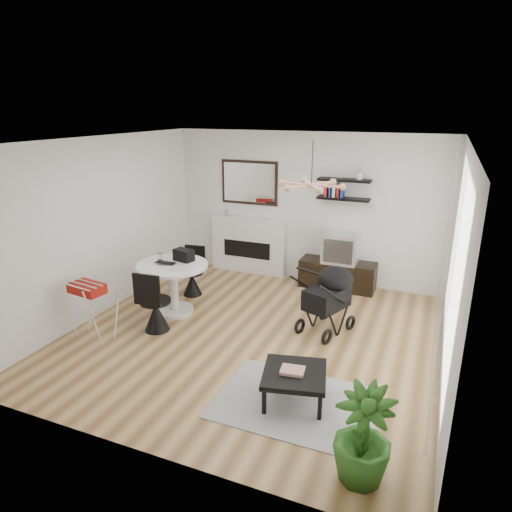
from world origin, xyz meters
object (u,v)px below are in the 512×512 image
at_px(dining_table, 173,281).
at_px(potted_plant, 363,435).
at_px(drying_rack, 92,308).
at_px(coffee_table, 294,375).
at_px(crt_tv, 341,248).
at_px(stroller, 329,301).
at_px(fireplace, 248,238).
at_px(tv_console, 337,275).

relative_size(dining_table, potted_plant, 1.21).
relative_size(drying_rack, potted_plant, 0.94).
distance_m(drying_rack, coffee_table, 3.07).
bearing_deg(crt_tv, stroller, -83.03).
relative_size(coffee_table, potted_plant, 0.90).
relative_size(fireplace, potted_plant, 2.38).
height_order(tv_console, crt_tv, crt_tv).
bearing_deg(coffee_table, fireplace, 120.17).
distance_m(tv_console, stroller, 1.67).
height_order(dining_table, coffee_table, dining_table).
height_order(coffee_table, potted_plant, potted_plant).
xyz_separation_m(stroller, coffee_table, (0.07, -1.81, -0.13)).
height_order(tv_console, drying_rack, drying_rack).
distance_m(dining_table, potted_plant, 4.04).
relative_size(fireplace, crt_tv, 3.64).
height_order(crt_tv, drying_rack, crt_tv).
bearing_deg(dining_table, crt_tv, 42.58).
xyz_separation_m(fireplace, stroller, (2.04, -1.81, -0.24)).
bearing_deg(crt_tv, drying_rack, -131.64).
relative_size(crt_tv, stroller, 0.57).
distance_m(crt_tv, coffee_table, 3.49).
relative_size(tv_console, coffee_table, 1.63).
bearing_deg(stroller, crt_tv, 117.94).
bearing_deg(coffee_table, tv_console, 95.05).
relative_size(fireplace, dining_table, 1.96).
bearing_deg(drying_rack, tv_console, 57.49).
height_order(dining_table, potted_plant, potted_plant).
height_order(stroller, coffee_table, stroller).
xyz_separation_m(dining_table, coffee_table, (2.45, -1.45, -0.21)).
xyz_separation_m(fireplace, crt_tv, (1.83, -0.17, 0.07)).
distance_m(fireplace, drying_rack, 3.43).
bearing_deg(drying_rack, potted_plant, -7.96).
relative_size(stroller, coffee_table, 1.29).
xyz_separation_m(stroller, potted_plant, (0.95, -2.66, 0.00)).
bearing_deg(tv_console, stroller, -81.87).
xyz_separation_m(crt_tv, stroller, (0.20, -1.64, -0.31)).
bearing_deg(tv_console, potted_plant, -74.65).
distance_m(tv_console, crt_tv, 0.51).
bearing_deg(dining_table, coffee_table, -30.71).
bearing_deg(fireplace, potted_plant, -56.29).
relative_size(crt_tv, dining_table, 0.54).
bearing_deg(potted_plant, crt_tv, 104.94).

